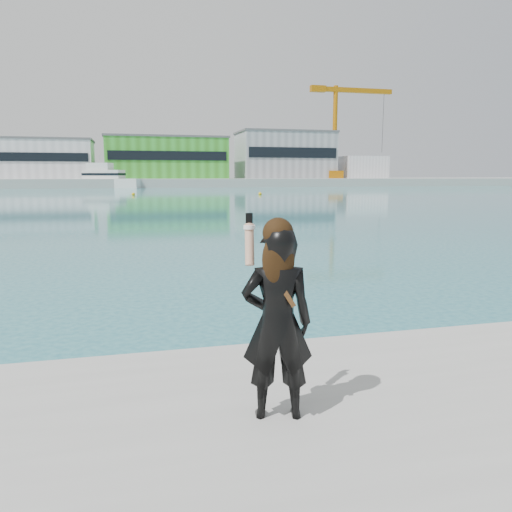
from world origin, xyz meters
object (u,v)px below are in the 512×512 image
Objects in this scene: woman at (277,317)px; buoy_near at (133,195)px; motor_yacht at (106,179)px; buoy_extra at (260,195)px; dock_crane at (339,129)px.

buoy_near is at bearing -78.21° from woman.
buoy_extra is at bearing -39.07° from motor_yacht.
motor_yacht is 45.45m from buoy_near.
motor_yacht reaches higher than buoy_near.
dock_crane is 77.92m from buoy_near.
motor_yacht is 53.18m from buoy_extra.
buoy_extra is at bearing -8.69° from buoy_near.
dock_crane reaches higher than motor_yacht.
buoy_extra is 0.30× the size of woman.
buoy_near is at bearing -135.25° from dock_crane.
dock_crane reaches higher than buoy_near.
motor_yacht is 31.87× the size of buoy_near.
dock_crane is at bearing 44.75° from buoy_near.
motor_yacht is at bearing 96.95° from buoy_near.
woman is at bearing -62.00° from motor_yacht.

